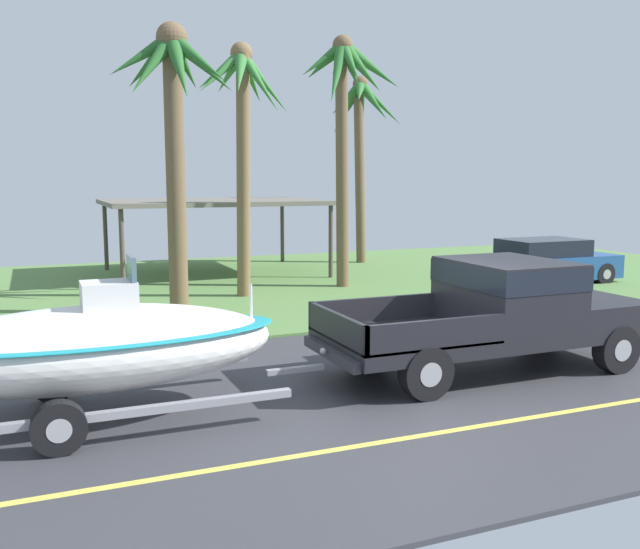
{
  "coord_description": "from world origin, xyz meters",
  "views": [
    {
      "loc": [
        -5.32,
        -8.98,
        3.21
      ],
      "look_at": [
        -0.88,
        1.66,
        1.6
      ],
      "focal_mm": 38.81,
      "sensor_mm": 36.0,
      "label": 1
    }
  ],
  "objects_px": {
    "palm_tree_near_left": "(345,95)",
    "palm_tree_near_right": "(242,112)",
    "carport_awning": "(213,203)",
    "pickup_truck_towing": "(505,308)",
    "boat_on_trailer": "(90,347)",
    "palm_tree_mid": "(174,104)",
    "palm_tree_far_right": "(360,125)",
    "parked_sedan_near": "(547,262)"
  },
  "relations": [
    {
      "from": "carport_awning",
      "to": "palm_tree_near_left",
      "type": "distance_m",
      "value": 5.92
    },
    {
      "from": "pickup_truck_towing",
      "to": "palm_tree_far_right",
      "type": "xyz_separation_m",
      "value": [
        4.16,
        14.15,
        4.13
      ]
    },
    {
      "from": "pickup_truck_towing",
      "to": "palm_tree_near_right",
      "type": "distance_m",
      "value": 9.44
    },
    {
      "from": "carport_awning",
      "to": "palm_tree_mid",
      "type": "bearing_deg",
      "value": -110.84
    },
    {
      "from": "palm_tree_near_right",
      "to": "palm_tree_far_right",
      "type": "relative_size",
      "value": 0.96
    },
    {
      "from": "palm_tree_mid",
      "to": "palm_tree_far_right",
      "type": "relative_size",
      "value": 0.96
    },
    {
      "from": "pickup_truck_towing",
      "to": "palm_tree_mid",
      "type": "xyz_separation_m",
      "value": [
        -4.17,
        6.65,
        3.84
      ]
    },
    {
      "from": "palm_tree_mid",
      "to": "pickup_truck_towing",
      "type": "bearing_deg",
      "value": -57.88
    },
    {
      "from": "parked_sedan_near",
      "to": "palm_tree_near_left",
      "type": "relative_size",
      "value": 0.6
    },
    {
      "from": "boat_on_trailer",
      "to": "palm_tree_mid",
      "type": "relative_size",
      "value": 0.91
    },
    {
      "from": "carport_awning",
      "to": "pickup_truck_towing",
      "type": "bearing_deg",
      "value": -82.42
    },
    {
      "from": "palm_tree_near_left",
      "to": "carport_awning",
      "type": "bearing_deg",
      "value": 125.26
    },
    {
      "from": "palm_tree_near_right",
      "to": "palm_tree_mid",
      "type": "distance_m",
      "value": 2.7
    },
    {
      "from": "parked_sedan_near",
      "to": "carport_awning",
      "type": "height_order",
      "value": "carport_awning"
    },
    {
      "from": "pickup_truck_towing",
      "to": "palm_tree_near_left",
      "type": "bearing_deg",
      "value": 82.66
    },
    {
      "from": "boat_on_trailer",
      "to": "palm_tree_near_right",
      "type": "distance_m",
      "value": 10.29
    },
    {
      "from": "palm_tree_near_right",
      "to": "palm_tree_mid",
      "type": "bearing_deg",
      "value": -140.75
    },
    {
      "from": "pickup_truck_towing",
      "to": "palm_tree_near_right",
      "type": "bearing_deg",
      "value": 104.0
    },
    {
      "from": "boat_on_trailer",
      "to": "palm_tree_near_left",
      "type": "bearing_deg",
      "value": 48.92
    },
    {
      "from": "carport_awning",
      "to": "palm_tree_far_right",
      "type": "xyz_separation_m",
      "value": [
        5.9,
        1.11,
        2.79
      ]
    },
    {
      "from": "parked_sedan_near",
      "to": "palm_tree_mid",
      "type": "distance_m",
      "value": 12.08
    },
    {
      "from": "palm_tree_near_left",
      "to": "palm_tree_near_right",
      "type": "bearing_deg",
      "value": -169.41
    },
    {
      "from": "palm_tree_near_left",
      "to": "palm_tree_far_right",
      "type": "height_order",
      "value": "palm_tree_near_left"
    },
    {
      "from": "palm_tree_near_left",
      "to": "palm_tree_mid",
      "type": "height_order",
      "value": "palm_tree_near_left"
    },
    {
      "from": "palm_tree_far_right",
      "to": "palm_tree_near_right",
      "type": "bearing_deg",
      "value": -137.11
    },
    {
      "from": "boat_on_trailer",
      "to": "carport_awning",
      "type": "relative_size",
      "value": 0.87
    },
    {
      "from": "pickup_truck_towing",
      "to": "palm_tree_mid",
      "type": "bearing_deg",
      "value": 122.12
    },
    {
      "from": "carport_awning",
      "to": "parked_sedan_near",
      "type": "bearing_deg",
      "value": -33.12
    },
    {
      "from": "boat_on_trailer",
      "to": "palm_tree_mid",
      "type": "xyz_separation_m",
      "value": [
        2.48,
        6.65,
        3.87
      ]
    },
    {
      "from": "pickup_truck_towing",
      "to": "palm_tree_far_right",
      "type": "bearing_deg",
      "value": 73.62
    },
    {
      "from": "palm_tree_near_left",
      "to": "palm_tree_near_right",
      "type": "distance_m",
      "value": 3.35
    },
    {
      "from": "parked_sedan_near",
      "to": "palm_tree_mid",
      "type": "relative_size",
      "value": 0.65
    },
    {
      "from": "palm_tree_near_left",
      "to": "palm_tree_near_right",
      "type": "xyz_separation_m",
      "value": [
        -3.24,
        -0.61,
        -0.64
      ]
    },
    {
      "from": "boat_on_trailer",
      "to": "palm_tree_near_right",
      "type": "relative_size",
      "value": 0.91
    },
    {
      "from": "carport_awning",
      "to": "palm_tree_near_right",
      "type": "xyz_separation_m",
      "value": [
        -0.35,
        -4.69,
        2.52
      ]
    },
    {
      "from": "carport_awning",
      "to": "palm_tree_mid",
      "type": "xyz_separation_m",
      "value": [
        -2.44,
        -6.4,
        2.49
      ]
    },
    {
      "from": "pickup_truck_towing",
      "to": "palm_tree_mid",
      "type": "relative_size",
      "value": 0.87
    },
    {
      "from": "pickup_truck_towing",
      "to": "palm_tree_near_left",
      "type": "distance_m",
      "value": 10.1
    },
    {
      "from": "palm_tree_near_left",
      "to": "palm_tree_far_right",
      "type": "distance_m",
      "value": 6.01
    },
    {
      "from": "boat_on_trailer",
      "to": "palm_tree_mid",
      "type": "distance_m",
      "value": 8.08
    },
    {
      "from": "pickup_truck_towing",
      "to": "parked_sedan_near",
      "type": "bearing_deg",
      "value": 45.46
    },
    {
      "from": "parked_sedan_near",
      "to": "palm_tree_near_right",
      "type": "distance_m",
      "value": 10.21
    }
  ]
}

